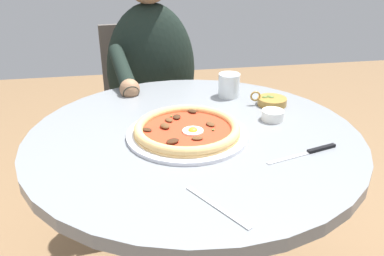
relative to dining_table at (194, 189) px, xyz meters
name	(u,v)px	position (x,y,z in m)	size (l,w,h in m)	color
dining_table	(194,189)	(0.00, 0.00, 0.00)	(0.92, 0.92, 0.75)	gray
pizza_on_plate	(187,130)	(-0.02, -0.02, 0.20)	(0.33, 0.33, 0.04)	white
water_glass	(229,87)	(0.17, 0.25, 0.22)	(0.07, 0.07, 0.08)	silver
steak_knife	(312,151)	(0.27, -0.16, 0.19)	(0.20, 0.07, 0.01)	silver
ramekin_capers	(273,115)	(0.24, 0.04, 0.20)	(0.07, 0.07, 0.03)	white
olive_pan	(271,101)	(0.28, 0.16, 0.20)	(0.12, 0.09, 0.05)	olive
fork_utensil	(217,207)	(-0.01, -0.34, 0.19)	(0.10, 0.16, 0.00)	#BCBCC1
diner_person	(153,115)	(-0.07, 0.65, -0.03)	(0.39, 0.51, 1.18)	#282833
cafe_chair_diner	(148,102)	(-0.08, 0.80, -0.03)	(0.47, 0.47, 0.89)	#504A45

